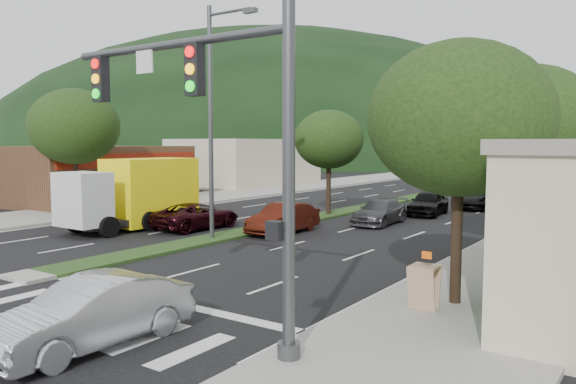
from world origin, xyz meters
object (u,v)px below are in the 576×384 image
Objects in this scene: tree_r_b at (529,121)px; streetlight_near at (214,111)px; car_queue_d at (477,198)px; suv_maroon at (196,216)px; car_queue_b at (379,212)px; motorhome at (535,173)px; tree_r_c at (564,132)px; tree_med_far at (467,135)px; box_truck at (137,195)px; a_frame_sign at (424,283)px; traffic_signal at (223,122)px; tree_med_near at (329,140)px; car_queue_a at (428,203)px; sedan_silver at (92,313)px; tree_r_a at (460,119)px; car_queue_c at (284,218)px; streetlight_mid at (427,126)px; tree_l_a at (75,127)px.

streetlight_near is (-11.79, -4.00, 0.55)m from tree_r_b.
tree_r_b is 16.34m from car_queue_d.
car_queue_b is at bearing -132.78° from suv_maroon.
car_queue_b is at bearing -95.68° from motorhome.
tree_r_c is 1.48× the size of car_queue_b.
box_truck is (-5.41, -35.48, -3.38)m from tree_med_far.
box_truck reaches higher than a_frame_sign.
motorhome is at bearing 92.75° from traffic_signal.
tree_med_near reaches higher than car_queue_a.
motorhome is at bearing 94.29° from a_frame_sign.
car_queue_d is 0.59× the size of motorhome.
a_frame_sign is at bearing -75.76° from car_queue_a.
streetlight_near is (-11.79, -12.00, 0.84)m from tree_r_c.
tree_med_far is 47.67m from sedan_silver.
sedan_silver is at bearing -59.45° from streetlight_near.
tree_r_a reaches higher than motorhome.
car_queue_d reaches higher than car_queue_c.
tree_r_b is 8.01m from tree_r_c.
streetlight_mid is 2.15× the size of suv_maroon.
tree_r_a is 1.55× the size of car_queue_c.
tree_l_a reaches higher than car_queue_d.
streetlight_near is 13.32m from a_frame_sign.
car_queue_d is 21.44m from box_truck.
box_truck is (-5.61, 0.52, -3.95)m from streetlight_near.
traffic_signal is 28.57m from car_queue_d.
suv_maroon is 0.54× the size of motorhome.
motorhome is 5.74× the size of a_frame_sign.
tree_r_b is 1.62× the size of car_queue_c.
tree_med_far is (-12.00, 32.00, -0.03)m from tree_r_b.
car_queue_a is 10.77m from car_queue_c.
tree_r_c reaches higher than motorhome.
traffic_signal is at bearing -86.43° from car_queue_d.
motorhome is at bearing 79.97° from car_queue_b.
car_queue_b is 12.38m from box_truck.
sedan_silver is 19.80m from car_queue_b.
car_queue_d is at bearing 54.76° from tree_med_near.
sedan_silver reaches higher than car_queue_d.
streetlight_mid is 17.52m from car_queue_b.
car_queue_d is at bearing -92.22° from motorhome.
streetlight_near is 1.17× the size of motorhome.
tree_med_near is 11.17m from car_queue_d.
car_queue_d is at bearing -47.46° from streetlight_mid.
streetlight_near is at bearing 132.77° from traffic_signal.
tree_r_b is at bearing 77.63° from traffic_signal.
a_frame_sign is (14.39, -7.04, 0.16)m from suv_maroon.
tree_r_b is at bearing 4.67° from tree_l_a.
streetlight_mid reaches higher than tree_r_a.
tree_r_a is 0.96× the size of tree_med_far.
tree_r_b is 28.02m from motorhome.
streetlight_near is 6.88m from box_truck.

